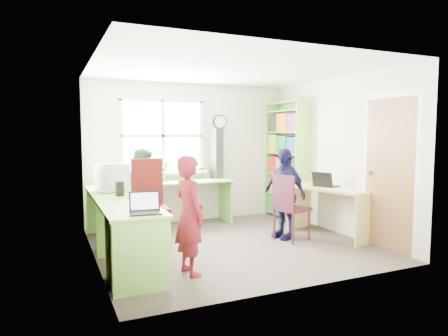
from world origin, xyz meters
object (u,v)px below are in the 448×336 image
bookshelf (287,163)px  laptop_right (325,183)px  right_desk (331,201)px  swivel_chair (149,208)px  person_red (190,215)px  person_green (145,193)px  wooden_chair (289,205)px  person_navy (284,193)px  l_desk (141,225)px  crt_monitor (112,177)px  cd_tower (217,153)px  laptop_left (145,208)px  potted_plant (164,172)px

bookshelf → laptop_right: bearing=-94.3°
right_desk → swivel_chair: bearing=152.4°
laptop_right → person_red: size_ratio=0.32×
person_red → person_green: person_green is taller
wooden_chair → person_navy: (0.03, 0.16, 0.14)m
l_desk → person_navy: size_ratio=2.23×
crt_monitor → laptop_right: size_ratio=1.07×
bookshelf → l_desk: bearing=-153.6°
cd_tower → person_green: bearing=-175.4°
swivel_chair → wooden_chair: 1.97m
laptop_left → cd_tower: bearing=61.5°
right_desk → laptop_left: (-3.00, -0.86, 0.27)m
person_navy → right_desk: bearing=63.6°
person_green → laptop_right: bearing=-97.9°
swivel_chair → crt_monitor: bearing=161.1°
right_desk → wooden_chair: 0.74m
bookshelf → person_green: (-2.66, -0.30, -0.34)m
bookshelf → laptop_right: (-0.09, -1.21, -0.22)m
person_green → person_navy: bearing=-103.1°
wooden_chair → person_red: bearing=-173.2°
person_green → potted_plant: bearing=-26.0°
l_desk → cd_tower: cd_tower is taller
cd_tower → person_green: 1.65m
swivel_chair → cd_tower: (1.46, 1.07, 0.68)m
right_desk → wooden_chair: (-0.74, 0.01, -0.01)m
crt_monitor → person_red: size_ratio=0.34×
l_desk → wooden_chair: size_ratio=3.07×
right_desk → person_red: (-2.48, -0.70, 0.12)m
person_red → cd_tower: bearing=-36.6°
crt_monitor → person_navy: size_ratio=0.34×
wooden_chair → swivel_chair: bearing=146.7°
person_navy → person_red: bearing=-76.2°
person_green → bookshelf: bearing=-72.0°
right_desk → laptop_left: 3.13m
potted_plant → person_green: 0.80m
bookshelf → laptop_left: (-3.07, -2.20, -0.20)m
person_red → right_desk: bearing=-81.8°
l_desk → person_green: (0.30, 1.17, 0.20)m
cd_tower → swivel_chair: bearing=-163.4°
person_red → person_green: 1.74m
l_desk → cd_tower: bearing=46.3°
laptop_right → person_navy: person_navy is taller
right_desk → person_navy: 0.74m
right_desk → crt_monitor: bearing=151.3°
cd_tower → potted_plant: 1.01m
l_desk → crt_monitor: bearing=102.1°
right_desk → potted_plant: size_ratio=4.29×
person_navy → bookshelf: bearing=133.5°
bookshelf → person_navy: bookshelf is taller
laptop_left → person_navy: bearing=31.8°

